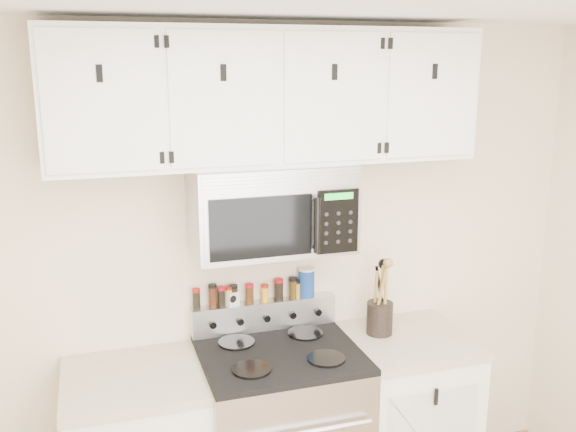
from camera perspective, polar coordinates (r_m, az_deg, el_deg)
name	(u,v)px	position (r m, az deg, el deg)	size (l,w,h in m)	color
back_wall	(262,272)	(3.32, -2.33, -4.96)	(3.50, 0.01, 2.50)	beige
base_cabinet_right	(402,416)	(3.64, 10.14, -17.11)	(0.64, 0.62, 0.92)	white
microwave	(272,208)	(3.04, -1.44, 0.73)	(0.76, 0.44, 0.42)	#9E9EA3
upper_cabinets	(270,96)	(2.99, -1.65, 10.58)	(2.00, 0.35, 0.62)	white
utensil_crock	(380,315)	(3.41, 8.15, -8.74)	(0.14, 0.14, 0.40)	black
kitchen_timer	(232,298)	(3.29, -5.02, -7.29)	(0.06, 0.05, 0.07)	silver
salt_canister	(306,282)	(3.38, 1.65, -5.91)	(0.09, 0.09, 0.16)	navy
spice_jar_0	(196,299)	(3.26, -8.15, -7.29)	(0.04, 0.04, 0.11)	black
spice_jar_1	(213,296)	(3.27, -6.70, -7.05)	(0.04, 0.04, 0.12)	#401E0F
spice_jar_2	(221,296)	(3.28, -5.95, -7.12)	(0.04, 0.04, 0.10)	black
spice_jar_3	(230,296)	(3.29, -5.22, -7.06)	(0.04, 0.04, 0.10)	yellow
spice_jar_4	(234,295)	(3.29, -4.86, -6.99)	(0.04, 0.04, 0.11)	black
spice_jar_5	(250,293)	(3.31, -3.44, -6.87)	(0.04, 0.04, 0.10)	#442410
spice_jar_6	(265,293)	(3.33, -2.06, -6.83)	(0.04, 0.04, 0.09)	orange
spice_jar_7	(279,289)	(3.34, -0.84, -6.52)	(0.05, 0.05, 0.11)	black
spice_jar_8	(293,288)	(3.37, 0.46, -6.39)	(0.04, 0.04, 0.11)	#402F0F
spice_jar_9	(297,289)	(3.38, 0.79, -6.48)	(0.04, 0.04, 0.10)	orange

